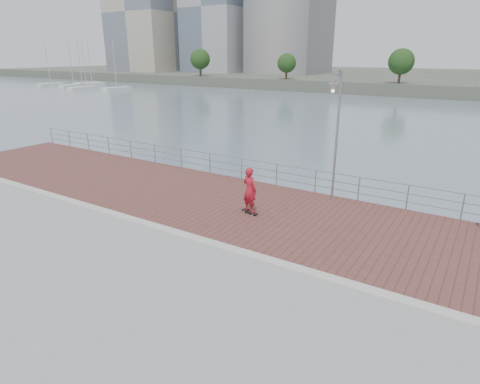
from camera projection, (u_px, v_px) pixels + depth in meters
The scene contains 11 objects.
water at pixel (211, 293), 14.61m from camera, with size 400.00×400.00×0.00m, color slate.
seawall at pixel (94, 352), 10.29m from camera, with size 40.00×24.00×2.00m, color gray.
brick_lane at pixel (260, 210), 16.82m from camera, with size 40.00×6.80×0.02m, color brown.
curb at pixel (209, 242), 13.94m from camera, with size 40.00×0.40×0.06m, color #B7B5AD.
far_shore at pixel (471, 80), 111.85m from camera, with size 320.00×95.00×2.50m, color #4C5142.
guardrail at pixel (296, 175), 19.30m from camera, with size 39.06×0.06×1.13m.
street_lamp at pixel (335, 115), 16.51m from camera, with size 0.40×1.15×5.42m.
skateboard at pixel (250, 212), 16.47m from camera, with size 0.83×0.41×0.09m.
skateboarder at pixel (250, 190), 16.16m from camera, with size 0.68×0.45×1.87m, color #AC1726.
shoreline_trees at pixel (381, 63), 80.96m from camera, with size 109.80×5.12×6.83m.
marina at pixel (83, 85), 102.65m from camera, with size 27.72×17.81×11.01m.
Camera 1 is at (7.66, -10.05, 6.26)m, focal length 30.00 mm.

